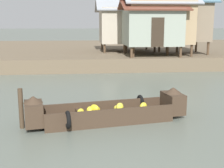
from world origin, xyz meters
The scene contains 8 objects.
ground_plane centered at (0.00, 10.00, 0.00)m, with size 300.00×300.00×0.00m, color #596056.
riverbank_strip centered at (0.00, 25.00, 0.44)m, with size 160.00×20.00×0.87m, color brown.
banana_boat centered at (0.25, 5.70, 0.34)m, with size 5.09×2.24×0.98m.
stilt_house_left centered at (3.04, 20.42, 2.91)m, with size 4.85×3.76×4.16m.
stilt_house_mid_left centered at (4.18, 17.08, 2.83)m, with size 4.27×4.08×3.74m.
stilt_house_mid_right centered at (4.70, 17.43, 3.12)m, with size 4.95×3.95×4.46m.
stilt_house_right centered at (6.71, 17.95, 3.23)m, with size 3.95×3.13×4.38m.
mooring_post centered at (-2.32, 5.36, 0.60)m, with size 0.14×0.14×1.20m, color #423323.
Camera 1 is at (-0.52, -3.49, 3.07)m, focal length 49.08 mm.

